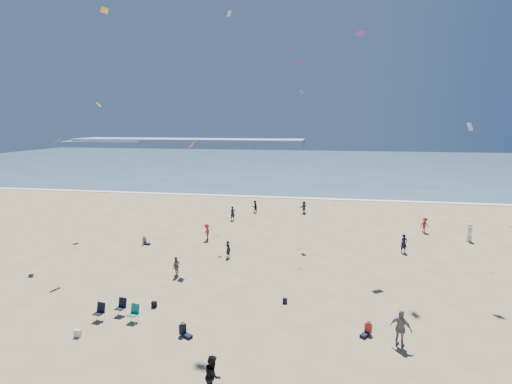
# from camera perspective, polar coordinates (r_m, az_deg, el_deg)

# --- Properties ---
(ocean) EXTENTS (220.00, 100.00, 0.06)m
(ocean) POSITION_cam_1_polar(r_m,az_deg,el_deg) (109.10, 7.05, 4.05)
(ocean) COLOR #476B84
(ocean) RESTS_ON ground
(surf_line) EXTENTS (220.00, 1.20, 0.08)m
(surf_line) POSITION_cam_1_polar(r_m,az_deg,el_deg) (59.71, 4.37, -0.82)
(surf_line) COLOR white
(surf_line) RESTS_ON ground
(headland_far) EXTENTS (110.00, 20.00, 3.20)m
(headland_far) POSITION_cam_1_polar(r_m,az_deg,el_deg) (195.06, -9.66, 7.04)
(headland_far) COLOR #7A8EA8
(headland_far) RESTS_ON ground
(headland_near) EXTENTS (40.00, 14.00, 2.00)m
(headland_near) POSITION_cam_1_polar(r_m,az_deg,el_deg) (207.65, -20.65, 6.55)
(headland_near) COLOR #7A8EA8
(headland_near) RESTS_ON ground
(standing_flyers) EXTENTS (25.49, 38.84, 1.91)m
(standing_flyers) POSITION_cam_1_polar(r_m,az_deg,el_deg) (32.14, 10.43, -9.05)
(standing_flyers) COLOR slate
(standing_flyers) RESTS_ON ground
(seated_group) EXTENTS (19.89, 26.83, 0.84)m
(seated_group) POSITION_cam_1_polar(r_m,az_deg,el_deg) (21.46, -5.12, -20.27)
(seated_group) COLOR white
(seated_group) RESTS_ON ground
(chair_cluster) EXTENTS (2.68, 1.48, 1.00)m
(chair_cluster) POSITION_cam_1_polar(r_m,az_deg,el_deg) (25.20, -19.22, -15.77)
(chair_cluster) COLOR black
(chair_cluster) RESTS_ON ground
(white_tote) EXTENTS (0.35, 0.20, 0.40)m
(white_tote) POSITION_cam_1_polar(r_m,az_deg,el_deg) (24.28, -24.13, -17.93)
(white_tote) COLOR white
(white_tote) RESTS_ON ground
(black_backpack) EXTENTS (0.30, 0.22, 0.38)m
(black_backpack) POSITION_cam_1_polar(r_m,az_deg,el_deg) (26.14, -14.35, -15.29)
(black_backpack) COLOR black
(black_backpack) RESTS_ON ground
(navy_bag) EXTENTS (0.28, 0.18, 0.34)m
(navy_bag) POSITION_cam_1_polar(r_m,az_deg,el_deg) (25.97, 4.15, -15.22)
(navy_bag) COLOR black
(navy_bag) RESTS_ON ground
(kites_aloft) EXTENTS (40.92, 40.33, 30.41)m
(kites_aloft) POSITION_cam_1_polar(r_m,az_deg,el_deg) (26.59, 18.87, 16.97)
(kites_aloft) COLOR #E06295
(kites_aloft) RESTS_ON ground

